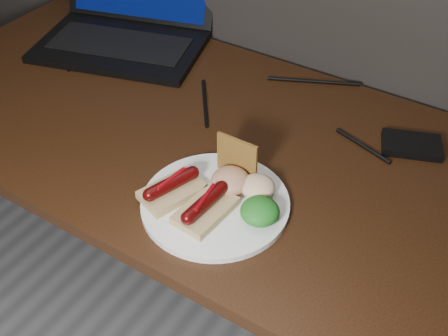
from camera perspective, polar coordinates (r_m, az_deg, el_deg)
desk at (r=1.28m, az=-3.53°, el=1.15°), size 1.40×0.70×0.75m
laptop at (r=1.54m, az=-9.77°, el=14.55°), size 0.50×0.45×0.25m
hard_drive at (r=1.21m, az=18.50°, el=2.23°), size 0.14×0.11×0.02m
desk_cables at (r=1.33m, az=0.78°, el=8.07°), size 0.80×0.34×0.01m
plate at (r=1.03m, az=-0.90°, el=-3.61°), size 0.29×0.29×0.01m
bread_sausage_left at (r=1.03m, az=-5.32°, el=-2.05°), size 0.10×0.13×0.04m
bread_sausage_center at (r=0.99m, az=-1.93°, el=-3.98°), size 0.08×0.12×0.04m
crispbread at (r=1.05m, az=1.33°, el=1.09°), size 0.09×0.01×0.08m
salad_greens at (r=0.98m, az=3.66°, el=-4.41°), size 0.07×0.07×0.04m
salsa_mound at (r=1.04m, az=0.64°, el=-1.27°), size 0.07×0.07×0.04m
coleslaw_mound at (r=1.03m, az=3.45°, el=-1.89°), size 0.06×0.06×0.04m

